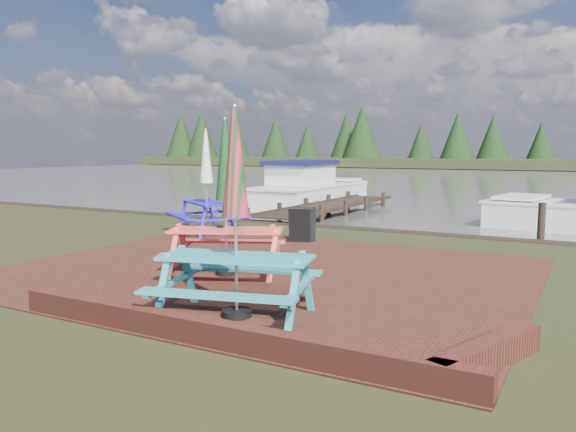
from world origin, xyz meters
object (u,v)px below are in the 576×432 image
(jetty, at_px, (329,206))
(person, at_px, (231,195))
(picnic_table_red, at_px, (226,222))
(boat_jetty, at_px, (309,191))
(picnic_table_teal, at_px, (236,246))
(picnic_table_blue, at_px, (207,197))
(chalkboard, at_px, (302,225))

(jetty, xyz_separation_m, person, (0.07, -6.40, 0.86))
(picnic_table_red, height_order, boat_jetty, picnic_table_red)
(picnic_table_red, height_order, person, picnic_table_red)
(picnic_table_teal, xyz_separation_m, jetty, (-4.63, 12.85, -0.84))
(picnic_table_teal, relative_size, picnic_table_red, 1.01)
(jetty, bearing_deg, picnic_table_teal, -70.21)
(picnic_table_blue, distance_m, chalkboard, 2.96)
(picnic_table_blue, bearing_deg, picnic_table_teal, -15.67)
(picnic_table_teal, bearing_deg, picnic_table_blue, 115.09)
(boat_jetty, bearing_deg, picnic_table_blue, -79.62)
(picnic_table_red, distance_m, chalkboard, 3.80)
(picnic_table_red, distance_m, boat_jetty, 14.45)
(person, bearing_deg, boat_jetty, -54.60)
(picnic_table_teal, bearing_deg, jetty, 94.91)
(boat_jetty, distance_m, person, 9.30)
(picnic_table_blue, height_order, person, picnic_table_blue)
(picnic_table_teal, height_order, person, picnic_table_teal)
(picnic_table_teal, bearing_deg, chalkboard, 94.54)
(picnic_table_teal, xyz_separation_m, person, (-4.55, 6.45, 0.02))
(picnic_table_teal, distance_m, chalkboard, 6.10)
(picnic_table_blue, relative_size, jetty, 0.30)
(jetty, relative_size, person, 4.64)
(picnic_table_red, xyz_separation_m, chalkboard, (-0.45, 3.74, -0.52))
(chalkboard, bearing_deg, person, 142.22)
(picnic_table_red, bearing_deg, chalkboard, 71.85)
(boat_jetty, height_order, person, person)
(picnic_table_red, relative_size, person, 1.39)
(picnic_table_red, bearing_deg, picnic_table_teal, -76.91)
(picnic_table_teal, distance_m, picnic_table_red, 2.53)
(chalkboard, distance_m, boat_jetty, 10.84)
(picnic_table_teal, relative_size, picnic_table_blue, 1.01)
(picnic_table_blue, xyz_separation_m, person, (0.37, 0.58, 0.03))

